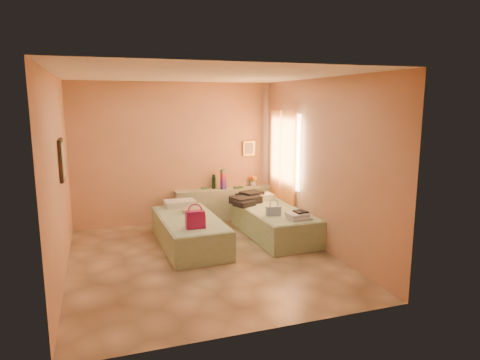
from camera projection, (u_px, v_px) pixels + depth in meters
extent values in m
plane|color=tan|center=(204.00, 259.00, 6.67)|extent=(4.50, 4.50, 0.00)
cube|color=tan|center=(175.00, 153.00, 8.51)|extent=(4.00, 0.02, 2.80)
cube|color=tan|center=(58.00, 178.00, 5.78)|extent=(0.02, 4.50, 2.80)
cube|color=tan|center=(320.00, 164.00, 7.05)|extent=(0.02, 4.50, 2.80)
cube|color=white|center=(201.00, 75.00, 6.16)|extent=(4.00, 4.50, 0.02)
cube|color=beige|center=(287.00, 150.00, 8.18)|extent=(0.02, 1.10, 1.40)
cube|color=orange|center=(288.00, 170.00, 8.10)|extent=(0.05, 0.55, 2.20)
cube|color=orange|center=(276.00, 165.00, 8.65)|extent=(0.05, 0.45, 2.20)
cube|color=black|center=(62.00, 160.00, 6.12)|extent=(0.04, 0.50, 0.60)
cube|color=gold|center=(249.00, 148.00, 8.96)|extent=(0.25, 0.04, 0.30)
cube|color=#97A587|center=(225.00, 204.00, 8.87)|extent=(2.05, 0.30, 0.65)
cube|color=#A1B995|center=(190.00, 232.00, 7.23)|extent=(0.96, 2.03, 0.50)
cube|color=#A1B995|center=(274.00, 223.00, 7.77)|extent=(0.96, 2.03, 0.50)
cylinder|color=#143723|center=(214.00, 182.00, 8.80)|extent=(0.09, 0.09, 0.28)
cube|color=#9C134C|center=(223.00, 179.00, 8.73)|extent=(0.11, 0.11, 0.41)
cylinder|color=#509362|center=(204.00, 188.00, 8.76)|extent=(0.13, 0.13, 0.03)
cube|color=#234226|center=(238.00, 187.00, 8.86)|extent=(0.20, 0.16, 0.03)
cube|color=white|center=(253.00, 180.00, 9.07)|extent=(0.25, 0.25, 0.26)
cube|color=#9C134C|center=(195.00, 219.00, 6.58)|extent=(0.30, 0.17, 0.28)
cube|color=#A08667|center=(192.00, 210.00, 7.56)|extent=(0.37, 0.31, 0.06)
cube|color=black|center=(248.00, 199.00, 8.20)|extent=(0.74, 0.74, 0.17)
cube|color=#41699D|center=(274.00, 211.00, 7.31)|extent=(0.26, 0.13, 0.16)
cube|color=silver|center=(299.00, 216.00, 7.08)|extent=(0.36, 0.31, 0.10)
cube|color=black|center=(301.00, 212.00, 7.13)|extent=(0.18, 0.23, 0.02)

